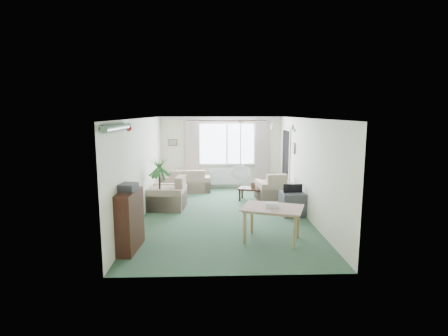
{
  "coord_description": "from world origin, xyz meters",
  "views": [
    {
      "loc": [
        -0.31,
        -8.39,
        2.54
      ],
      "look_at": [
        0.0,
        0.3,
        1.15
      ],
      "focal_mm": 28.0,
      "sensor_mm": 36.0,
      "label": 1
    }
  ],
  "objects_px": {
    "armchair_corner": "(273,186)",
    "armchair_left": "(167,192)",
    "coffee_table": "(253,194)",
    "bookshelf": "(129,221)",
    "houseplant": "(160,184)",
    "tv_cube": "(292,204)",
    "sofa": "(187,180)",
    "pet_bed": "(277,196)",
    "dining_table": "(272,224)"
  },
  "relations": [
    {
      "from": "armchair_corner",
      "to": "bookshelf",
      "type": "height_order",
      "value": "bookshelf"
    },
    {
      "from": "coffee_table",
      "to": "tv_cube",
      "type": "xyz_separation_m",
      "value": [
        0.81,
        -1.48,
        0.1
      ]
    },
    {
      "from": "dining_table",
      "to": "pet_bed",
      "type": "bearing_deg",
      "value": 77.47
    },
    {
      "from": "armchair_corner",
      "to": "tv_cube",
      "type": "height_order",
      "value": "armchair_corner"
    },
    {
      "from": "armchair_corner",
      "to": "coffee_table",
      "type": "height_order",
      "value": "armchair_corner"
    },
    {
      "from": "coffee_table",
      "to": "tv_cube",
      "type": "height_order",
      "value": "tv_cube"
    },
    {
      "from": "coffee_table",
      "to": "houseplant",
      "type": "height_order",
      "value": "houseplant"
    },
    {
      "from": "armchair_corner",
      "to": "pet_bed",
      "type": "height_order",
      "value": "armchair_corner"
    },
    {
      "from": "sofa",
      "to": "armchair_corner",
      "type": "distance_m",
      "value": 2.85
    },
    {
      "from": "armchair_left",
      "to": "sofa",
      "type": "bearing_deg",
      "value": 173.53
    },
    {
      "from": "tv_cube",
      "to": "bookshelf",
      "type": "bearing_deg",
      "value": -152.03
    },
    {
      "from": "coffee_table",
      "to": "pet_bed",
      "type": "height_order",
      "value": "coffee_table"
    },
    {
      "from": "houseplant",
      "to": "tv_cube",
      "type": "bearing_deg",
      "value": -7.23
    },
    {
      "from": "dining_table",
      "to": "tv_cube",
      "type": "relative_size",
      "value": 1.71
    },
    {
      "from": "armchair_corner",
      "to": "tv_cube",
      "type": "relative_size",
      "value": 1.46
    },
    {
      "from": "coffee_table",
      "to": "armchair_corner",
      "type": "bearing_deg",
      "value": 3.78
    },
    {
      "from": "armchair_corner",
      "to": "houseplant",
      "type": "relative_size",
      "value": 0.63
    },
    {
      "from": "armchair_left",
      "to": "pet_bed",
      "type": "height_order",
      "value": "armchair_left"
    },
    {
      "from": "houseplant",
      "to": "armchair_left",
      "type": "bearing_deg",
      "value": 62.75
    },
    {
      "from": "houseplant",
      "to": "pet_bed",
      "type": "relative_size",
      "value": 2.16
    },
    {
      "from": "sofa",
      "to": "pet_bed",
      "type": "height_order",
      "value": "sofa"
    },
    {
      "from": "sofa",
      "to": "coffee_table",
      "type": "bearing_deg",
      "value": 144.84
    },
    {
      "from": "bookshelf",
      "to": "pet_bed",
      "type": "bearing_deg",
      "value": 52.03
    },
    {
      "from": "bookshelf",
      "to": "pet_bed",
      "type": "height_order",
      "value": "bookshelf"
    },
    {
      "from": "sofa",
      "to": "houseplant",
      "type": "height_order",
      "value": "houseplant"
    },
    {
      "from": "armchair_corner",
      "to": "dining_table",
      "type": "distance_m",
      "value": 3.33
    },
    {
      "from": "armchair_corner",
      "to": "armchair_left",
      "type": "height_order",
      "value": "armchair_left"
    },
    {
      "from": "coffee_table",
      "to": "dining_table",
      "type": "height_order",
      "value": "dining_table"
    },
    {
      "from": "coffee_table",
      "to": "pet_bed",
      "type": "bearing_deg",
      "value": 15.02
    },
    {
      "from": "armchair_left",
      "to": "bookshelf",
      "type": "relative_size",
      "value": 0.87
    },
    {
      "from": "armchair_corner",
      "to": "sofa",
      "type": "bearing_deg",
      "value": -32.92
    },
    {
      "from": "armchair_left",
      "to": "coffee_table",
      "type": "distance_m",
      "value": 2.52
    },
    {
      "from": "coffee_table",
      "to": "bookshelf",
      "type": "height_order",
      "value": "bookshelf"
    },
    {
      "from": "sofa",
      "to": "pet_bed",
      "type": "bearing_deg",
      "value": 156.18
    },
    {
      "from": "armchair_corner",
      "to": "coffee_table",
      "type": "distance_m",
      "value": 0.63
    },
    {
      "from": "tv_cube",
      "to": "sofa",
      "type": "bearing_deg",
      "value": 132.61
    },
    {
      "from": "bookshelf",
      "to": "pet_bed",
      "type": "xyz_separation_m",
      "value": [
        3.49,
        3.82,
        -0.49
      ]
    },
    {
      "from": "armchair_left",
      "to": "bookshelf",
      "type": "bearing_deg",
      "value": -2.06
    },
    {
      "from": "dining_table",
      "to": "tv_cube",
      "type": "height_order",
      "value": "dining_table"
    },
    {
      "from": "coffee_table",
      "to": "bookshelf",
      "type": "relative_size",
      "value": 0.73
    },
    {
      "from": "sofa",
      "to": "houseplant",
      "type": "relative_size",
      "value": 1.01
    },
    {
      "from": "houseplant",
      "to": "tv_cube",
      "type": "height_order",
      "value": "houseplant"
    },
    {
      "from": "bookshelf",
      "to": "tv_cube",
      "type": "xyz_separation_m",
      "value": [
        3.54,
        2.13,
        -0.27
      ]
    },
    {
      "from": "pet_bed",
      "to": "armchair_left",
      "type": "bearing_deg",
      "value": -162.9
    },
    {
      "from": "houseplant",
      "to": "tv_cube",
      "type": "distance_m",
      "value": 3.41
    },
    {
      "from": "houseplant",
      "to": "coffee_table",
      "type": "bearing_deg",
      "value": 22.59
    },
    {
      "from": "sofa",
      "to": "dining_table",
      "type": "xyz_separation_m",
      "value": [
        1.99,
        -4.49,
        -0.03
      ]
    },
    {
      "from": "armchair_corner",
      "to": "houseplant",
      "type": "bearing_deg",
      "value": 11.62
    },
    {
      "from": "armchair_corner",
      "to": "pet_bed",
      "type": "bearing_deg",
      "value": -144.28
    },
    {
      "from": "armchair_corner",
      "to": "pet_bed",
      "type": "distance_m",
      "value": 0.42
    }
  ]
}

